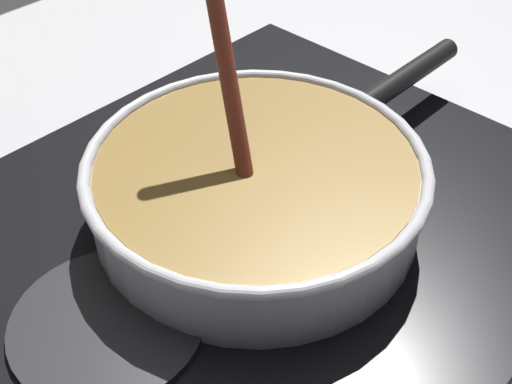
# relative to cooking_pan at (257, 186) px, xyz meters

# --- Properties ---
(ground) EXTENTS (2.40, 1.60, 0.04)m
(ground) POSITION_rel_cooking_pan_xyz_m (-0.03, -0.08, -0.07)
(ground) COLOR #B7B7BC
(hob_plate) EXTENTS (0.56, 0.48, 0.01)m
(hob_plate) POSITION_rel_cooking_pan_xyz_m (-0.00, -0.00, -0.04)
(hob_plate) COLOR black
(hob_plate) RESTS_ON ground
(burner_ring) EXTENTS (0.17, 0.17, 0.01)m
(burner_ring) POSITION_rel_cooking_pan_xyz_m (-0.00, -0.00, -0.03)
(burner_ring) COLOR #592D0C
(burner_ring) RESTS_ON hob_plate
(spare_burner) EXTENTS (0.15, 0.15, 0.01)m
(spare_burner) POSITION_rel_cooking_pan_xyz_m (-0.16, -0.00, -0.03)
(spare_burner) COLOR #262628
(spare_burner) RESTS_ON hob_plate
(cooking_pan) EXTENTS (0.45, 0.29, 0.29)m
(cooking_pan) POSITION_rel_cooking_pan_xyz_m (0.00, 0.00, 0.00)
(cooking_pan) COLOR silver
(cooking_pan) RESTS_ON hob_plate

